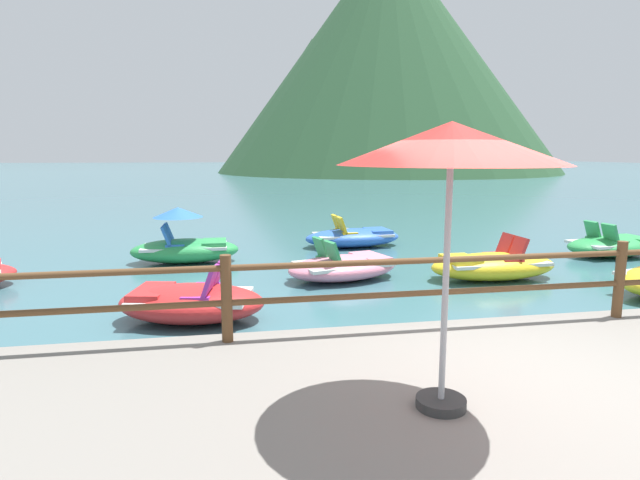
# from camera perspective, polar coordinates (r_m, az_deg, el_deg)

# --- Properties ---
(ground_plane) EXTENTS (200.00, 200.00, 0.00)m
(ground_plane) POSITION_cam_1_polar(r_m,az_deg,el_deg) (44.12, -7.40, 6.17)
(ground_plane) COLOR #3D6B75
(dock_railing) EXTENTS (23.92, 0.12, 0.95)m
(dock_railing) POSITION_cam_1_polar(r_m,az_deg,el_deg) (6.20, 12.55, -4.18)
(dock_railing) COLOR brown
(dock_railing) RESTS_ON promenade_dock
(beach_umbrella) EXTENTS (1.70, 1.70, 2.24)m
(beach_umbrella) POSITION_cam_1_polar(r_m,az_deg,el_deg) (4.06, 13.98, 9.64)
(beach_umbrella) COLOR #B2B2B7
(beach_umbrella) RESTS_ON promenade_dock
(pedal_boat_0) EXTENTS (2.42, 1.54, 0.82)m
(pedal_boat_0) POSITION_cam_1_polar(r_m,az_deg,el_deg) (14.28, 29.06, -0.52)
(pedal_boat_0) COLOR green
(pedal_boat_0) RESTS_ON ground
(pedal_boat_1) EXTENTS (2.49, 1.83, 0.81)m
(pedal_boat_1) POSITION_cam_1_polar(r_m,az_deg,el_deg) (10.18, 2.56, -2.89)
(pedal_boat_1) COLOR pink
(pedal_boat_1) RESTS_ON ground
(pedal_boat_2) EXTENTS (2.32, 1.65, 0.86)m
(pedal_boat_2) POSITION_cam_1_polar(r_m,az_deg,el_deg) (7.91, -13.76, -6.50)
(pedal_boat_2) COLOR red
(pedal_boat_2) RESTS_ON ground
(pedal_boat_3) EXTENTS (2.36, 1.15, 1.24)m
(pedal_boat_3) POSITION_cam_1_polar(r_m,az_deg,el_deg) (12.09, -14.43, -0.50)
(pedal_boat_3) COLOR green
(pedal_boat_3) RESTS_ON ground
(pedal_boat_6) EXTENTS (2.59, 1.38, 0.83)m
(pedal_boat_6) POSITION_cam_1_polar(r_m,az_deg,el_deg) (13.74, 3.61, 0.33)
(pedal_boat_6) COLOR blue
(pedal_boat_6) RESTS_ON ground
(pedal_boat_7) EXTENTS (2.53, 1.19, 0.85)m
(pedal_boat_7) POSITION_cam_1_polar(r_m,az_deg,el_deg) (10.70, 18.16, -2.62)
(pedal_boat_7) COLOR yellow
(pedal_boat_7) RESTS_ON ground
(cliff_headland) EXTENTS (42.63, 42.63, 28.99)m
(cliff_headland) POSITION_cam_1_polar(r_m,az_deg,el_deg) (70.77, 5.96, 18.43)
(cliff_headland) COLOR #284C2D
(cliff_headland) RESTS_ON ground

